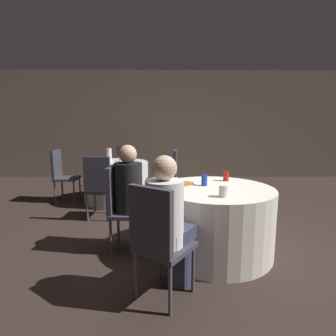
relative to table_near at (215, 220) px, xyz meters
The scene contains 18 objects.
ground_plane 0.41m from the table_near, 126.68° to the left, with size 16.00×16.00×0.00m, color #332621.
wall_back 4.43m from the table_near, 91.45° to the left, with size 16.00×0.06×2.80m.
table_near is the anchor object (origin of this frame).
table_far 2.47m from the table_near, 125.74° to the left, with size 1.17×1.17×0.73m.
chair_near_southwest 1.07m from the table_near, 125.44° to the right, with size 0.56×0.56×0.95m.
chair_near_west 1.07m from the table_near, behind, with size 0.43×0.42×0.95m.
chair_far_east 1.98m from the table_near, 103.05° to the left, with size 0.44×0.44×0.95m.
chair_far_west 3.17m from the table_near, 140.74° to the left, with size 0.41×0.40×0.95m.
chair_far_south 1.83m from the table_near, 146.37° to the left, with size 0.43×0.43×0.95m.
chair_far_north 3.34m from the table_near, 115.41° to the left, with size 0.41×0.41×0.95m.
person_white_shirt 0.90m from the table_near, 125.44° to the right, with size 0.43×0.46×1.17m.
person_black_shirt 0.91m from the table_near, behind, with size 0.49×0.31×1.18m.
pizza_plate_near 0.52m from the table_near, 153.92° to the left, with size 0.23×0.23×0.02m.
soda_can_blue 0.45m from the table_near, 138.32° to the left, with size 0.07×0.07×0.12m.
soda_can_red 0.58m from the table_near, 60.88° to the left, with size 0.07×0.07×0.12m.
cup_near 0.56m from the table_near, 90.13° to the right, with size 0.08×0.08×0.11m.
bottle_far 2.63m from the table_near, 127.46° to the left, with size 0.09×0.09×0.25m.
cup_far 2.51m from the table_near, 123.61° to the left, with size 0.07×0.07×0.09m.
Camera 1 is at (-0.44, -2.90, 1.39)m, focal length 28.00 mm.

